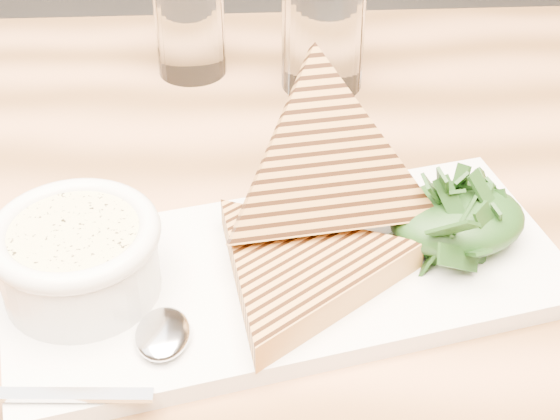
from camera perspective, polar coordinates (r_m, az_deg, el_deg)
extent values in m
cube|color=#B6794C|center=(0.65, -12.10, -5.43)|extent=(1.41, 1.04, 0.04)
cylinder|color=#B6794C|center=(1.30, 17.08, -2.69)|extent=(0.06, 0.06, 0.71)
cube|color=white|center=(0.61, 0.36, -4.35)|extent=(0.40, 0.21, 0.01)
cylinder|color=white|center=(0.59, -13.17, -3.63)|extent=(0.11, 0.11, 0.04)
cylinder|color=beige|center=(0.57, -13.53, -1.67)|extent=(0.09, 0.09, 0.01)
torus|color=white|center=(0.57, -13.56, -1.51)|extent=(0.11, 0.11, 0.01)
ellipsoid|color=black|center=(0.63, 11.67, -0.57)|extent=(0.10, 0.08, 0.04)
ellipsoid|color=silver|center=(0.55, -7.79, -8.16)|extent=(0.04, 0.05, 0.01)
cube|color=silver|center=(0.53, -14.90, -11.78)|extent=(0.12, 0.03, 0.00)
cylinder|color=white|center=(0.85, -6.02, 12.24)|extent=(0.07, 0.07, 0.10)
cylinder|color=white|center=(0.82, 2.88, 12.03)|extent=(0.08, 0.08, 0.12)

